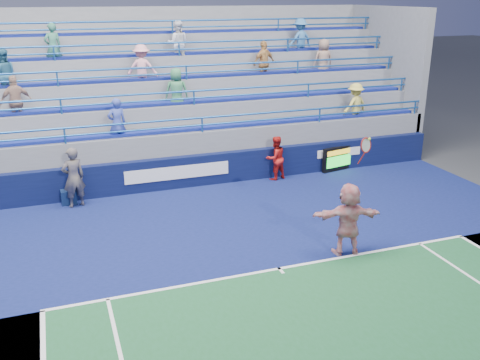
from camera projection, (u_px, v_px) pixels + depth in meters
name	position (u px, v px, depth m)	size (l,w,h in m)	color
ground	(279.00, 269.00, 13.01)	(120.00, 120.00, 0.00)	#333538
sponsor_wall	(205.00, 170.00, 18.61)	(18.00, 0.32, 1.10)	#091033
bleacher_stand	(178.00, 119.00, 21.63)	(18.00, 5.60, 6.13)	slate
serve_speed_board	(338.00, 159.00, 20.09)	(1.35, 0.41, 0.93)	black
judge_chair	(69.00, 195.00, 17.01)	(0.49, 0.49, 0.84)	#0D1C3F
tennis_player	(348.00, 219.00, 13.51)	(1.85, 0.96, 3.07)	white
line_judge	(74.00, 178.00, 16.52)	(0.70, 0.46, 1.93)	#151739
ball_girl	(275.00, 158.00, 19.06)	(0.77, 0.60, 1.59)	red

